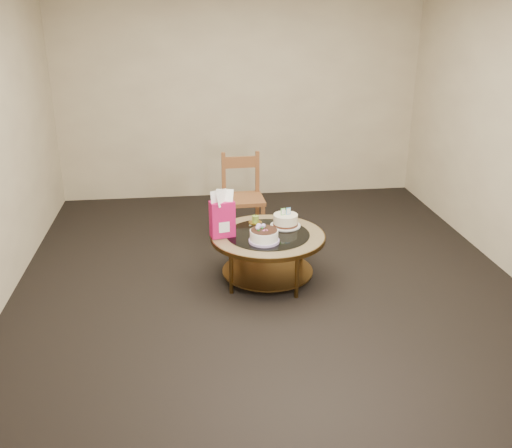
{
  "coord_description": "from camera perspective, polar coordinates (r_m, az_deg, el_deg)",
  "views": [
    {
      "loc": [
        -0.67,
        -4.6,
        2.39
      ],
      "look_at": [
        -0.1,
        0.02,
        0.55
      ],
      "focal_mm": 40.0,
      "sensor_mm": 36.0,
      "label": 1
    }
  ],
  "objects": [
    {
      "name": "coffee_table",
      "position": [
        5.07,
        1.19,
        -1.83
      ],
      "size": [
        1.02,
        1.02,
        0.46
      ],
      "color": "#573B18",
      "rests_on": "ground"
    },
    {
      "name": "ground",
      "position": [
        5.23,
        1.16,
        -5.63
      ],
      "size": [
        5.0,
        5.0,
        0.0
      ],
      "primitive_type": "plane",
      "color": "black",
      "rests_on": "ground"
    },
    {
      "name": "cream_cake",
      "position": [
        5.2,
        2.97,
        0.35
      ],
      "size": [
        0.28,
        0.28,
        0.18
      ],
      "rotation": [
        0.0,
        0.0,
        0.23
      ],
      "color": "silver",
      "rests_on": "coffee_table"
    },
    {
      "name": "pillar_candle",
      "position": [
        5.24,
        -0.07,
        0.29
      ],
      "size": [
        0.12,
        0.12,
        0.09
      ],
      "rotation": [
        0.0,
        0.0,
        -0.25
      ],
      "color": "#ECCB61",
      "rests_on": "coffee_table"
    },
    {
      "name": "room_walls",
      "position": [
        4.73,
        1.3,
        11.23
      ],
      "size": [
        4.52,
        5.02,
        2.61
      ],
      "color": "beige",
      "rests_on": "ground"
    },
    {
      "name": "gift_bag",
      "position": [
        4.93,
        -3.4,
        1.0
      ],
      "size": [
        0.23,
        0.18,
        0.41
      ],
      "rotation": [
        0.0,
        0.0,
        0.21
      ],
      "color": "#C31254",
      "rests_on": "coffee_table"
    },
    {
      "name": "decorated_cake",
      "position": [
        4.86,
        0.8,
        -1.24
      ],
      "size": [
        0.26,
        0.26,
        0.15
      ],
      "rotation": [
        0.0,
        0.0,
        -0.29
      ],
      "color": "#B59AD9",
      "rests_on": "coffee_table"
    },
    {
      "name": "dining_chair",
      "position": [
        5.98,
        -1.36,
        2.71
      ],
      "size": [
        0.43,
        0.43,
        0.91
      ],
      "rotation": [
        0.0,
        0.0,
        0.03
      ],
      "color": "brown",
      "rests_on": "ground"
    }
  ]
}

